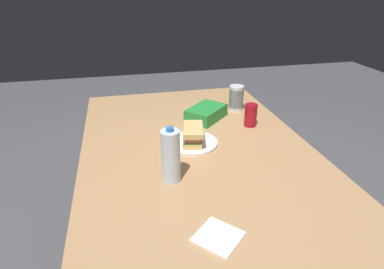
% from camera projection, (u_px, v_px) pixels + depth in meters
% --- Properties ---
extents(ground_plane, '(8.00, 8.00, 0.00)m').
position_uv_depth(ground_plane, '(197.00, 263.00, 1.82)').
color(ground_plane, '#4C4C51').
extents(dining_table, '(1.72, 1.07, 0.73)m').
position_uv_depth(dining_table, '(198.00, 164.00, 1.54)').
color(dining_table, tan).
rests_on(dining_table, ground_plane).
extents(paper_plate, '(0.25, 0.25, 0.01)m').
position_uv_depth(paper_plate, '(192.00, 143.00, 1.55)').
color(paper_plate, white).
rests_on(paper_plate, dining_table).
extents(sandwich, '(0.20, 0.13, 0.08)m').
position_uv_depth(sandwich, '(192.00, 134.00, 1.53)').
color(sandwich, '#DBB26B').
rests_on(sandwich, paper_plate).
extents(soda_can_red, '(0.07, 0.07, 0.12)m').
position_uv_depth(soda_can_red, '(251.00, 115.00, 1.72)').
color(soda_can_red, maroon).
rests_on(soda_can_red, dining_table).
extents(chip_bag, '(0.27, 0.27, 0.07)m').
position_uv_depth(chip_bag, '(206.00, 113.00, 1.81)').
color(chip_bag, '#268C38').
rests_on(chip_bag, dining_table).
extents(water_bottle_tall, '(0.07, 0.07, 0.23)m').
position_uv_depth(water_bottle_tall, '(171.00, 156.00, 1.24)').
color(water_bottle_tall, silver).
rests_on(water_bottle_tall, dining_table).
extents(plastic_cup_stack, '(0.08, 0.08, 0.15)m').
position_uv_depth(plastic_cup_stack, '(236.00, 98.00, 1.92)').
color(plastic_cup_stack, silver).
rests_on(plastic_cup_stack, dining_table).
extents(paper_napkin, '(0.18, 0.18, 0.01)m').
position_uv_depth(paper_napkin, '(218.00, 237.00, 1.00)').
color(paper_napkin, white).
rests_on(paper_napkin, dining_table).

